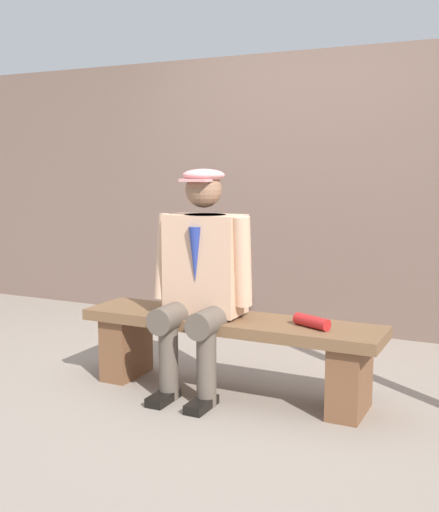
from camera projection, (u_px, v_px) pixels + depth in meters
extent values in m
plane|color=gray|center=(229.00, 393.00, 3.67)|extent=(30.00, 30.00, 0.00)
cube|color=brown|center=(229.00, 323.00, 3.61)|extent=(1.77, 0.40, 0.06)
cube|color=brown|center=(350.00, 378.00, 3.33)|extent=(0.17, 0.34, 0.39)
cube|color=brown|center=(127.00, 346.00, 3.94)|extent=(0.17, 0.34, 0.39)
cube|color=tan|center=(206.00, 264.00, 3.63)|extent=(0.44, 0.25, 0.57)
cylinder|color=#1E2338|center=(205.00, 220.00, 3.59)|extent=(0.24, 0.24, 0.06)
cone|color=navy|center=(195.00, 255.00, 3.50)|extent=(0.07, 0.07, 0.31)
sphere|color=#8C664C|center=(204.00, 189.00, 3.55)|extent=(0.21, 0.21, 0.21)
ellipsoid|color=pink|center=(204.00, 175.00, 3.54)|extent=(0.24, 0.24, 0.07)
cube|color=pink|center=(196.00, 180.00, 3.46)|extent=(0.17, 0.09, 0.02)
cylinder|color=brown|center=(216.00, 318.00, 3.51)|extent=(0.15, 0.45, 0.15)
cylinder|color=brown|center=(206.00, 364.00, 3.44)|extent=(0.11, 0.11, 0.47)
cube|color=black|center=(201.00, 405.00, 3.42)|extent=(0.10, 0.24, 0.05)
cylinder|color=tan|center=(242.00, 262.00, 3.48)|extent=(0.10, 0.14, 0.51)
cylinder|color=brown|center=(178.00, 314.00, 3.62)|extent=(0.15, 0.45, 0.15)
cylinder|color=brown|center=(168.00, 359.00, 3.55)|extent=(0.11, 0.11, 0.47)
cube|color=black|center=(163.00, 398.00, 3.52)|extent=(0.10, 0.24, 0.05)
cylinder|color=tan|center=(165.00, 256.00, 3.69)|extent=(0.10, 0.17, 0.51)
cylinder|color=#B21E1E|center=(312.00, 322.00, 3.36)|extent=(0.22, 0.15, 0.07)
cube|color=#725A4F|center=(320.00, 193.00, 5.06)|extent=(12.00, 0.24, 2.20)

